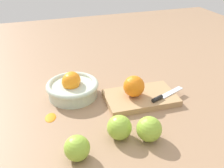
# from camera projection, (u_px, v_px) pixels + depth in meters

# --- Properties ---
(ground_plane) EXTENTS (2.40, 2.40, 0.00)m
(ground_plane) POSITION_uv_depth(u_px,v_px,m) (112.00, 107.00, 0.86)
(ground_plane) COLOR #997556
(bowl) EXTENTS (0.19, 0.19, 0.09)m
(bowl) POSITION_uv_depth(u_px,v_px,m) (72.00, 87.00, 0.91)
(bowl) COLOR beige
(bowl) RESTS_ON ground_plane
(cutting_board) EXTENTS (0.26, 0.16, 0.02)m
(cutting_board) POSITION_uv_depth(u_px,v_px,m) (141.00, 98.00, 0.90)
(cutting_board) COLOR tan
(cutting_board) RESTS_ON ground_plane
(orange_on_board) EXTENTS (0.07, 0.07, 0.07)m
(orange_on_board) POSITION_uv_depth(u_px,v_px,m) (134.00, 86.00, 0.87)
(orange_on_board) COLOR orange
(orange_on_board) RESTS_ON cutting_board
(knife) EXTENTS (0.15, 0.07, 0.01)m
(knife) POSITION_uv_depth(u_px,v_px,m) (163.00, 96.00, 0.88)
(knife) COLOR silver
(knife) RESTS_ON cutting_board
(apple_front_center) EXTENTS (0.07, 0.07, 0.07)m
(apple_front_center) POSITION_uv_depth(u_px,v_px,m) (119.00, 127.00, 0.71)
(apple_front_center) COLOR #8EB738
(apple_front_center) RESTS_ON ground_plane
(apple_front_left) EXTENTS (0.07, 0.07, 0.07)m
(apple_front_left) POSITION_uv_depth(u_px,v_px,m) (77.00, 148.00, 0.65)
(apple_front_left) COLOR #8EB738
(apple_front_left) RESTS_ON ground_plane
(apple_front_right) EXTENTS (0.07, 0.07, 0.07)m
(apple_front_right) POSITION_uv_depth(u_px,v_px,m) (149.00, 129.00, 0.71)
(apple_front_right) COLOR #8EB738
(apple_front_right) RESTS_ON ground_plane
(citrus_peel) EXTENTS (0.05, 0.06, 0.01)m
(citrus_peel) POSITION_uv_depth(u_px,v_px,m) (50.00, 117.00, 0.81)
(citrus_peel) COLOR orange
(citrus_peel) RESTS_ON ground_plane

